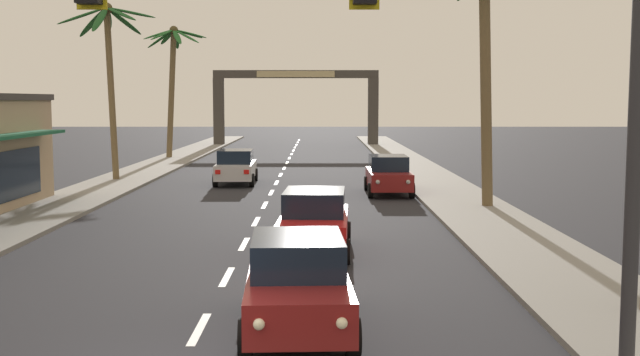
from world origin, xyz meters
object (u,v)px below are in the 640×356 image
traffic_signal_mast (375,18)px  sedan_third_in_queue (312,221)px  palm_left_third (107,50)px  palm_left_farthest (171,65)px  sedan_lead_at_stop_bar (296,283)px  palm_right_second (483,53)px  sedan_oncoming_far (234,167)px  town_gateway_arch (294,97)px  sedan_parked_nearest_kerb (386,175)px

traffic_signal_mast → sedan_third_in_queue: 10.83m
palm_left_third → palm_left_farthest: size_ratio=0.97×
traffic_signal_mast → sedan_lead_at_stop_bar: bearing=113.1°
traffic_signal_mast → palm_left_third: 30.41m
traffic_signal_mast → palm_right_second: size_ratio=1.27×
palm_left_farthest → palm_left_third: bearing=-91.0°
sedan_third_in_queue → sedan_oncoming_far: 17.77m
traffic_signal_mast → sedan_oncoming_far: traffic_signal_mast is taller
traffic_signal_mast → palm_left_third: size_ratio=1.29×
sedan_lead_at_stop_bar → town_gateway_arch: bearing=91.8°
traffic_signal_mast → palm_left_third: (-11.20, 28.24, 1.37)m
palm_left_third → sedan_oncoming_far: bearing=-9.3°
sedan_third_in_queue → sedan_parked_nearest_kerb: 13.56m
sedan_oncoming_far → palm_left_farthest: (-6.04, 16.28, 5.63)m
palm_right_second → town_gateway_arch: bearing=101.3°
sedan_third_in_queue → sedan_oncoming_far: same height
palm_left_third → town_gateway_arch: palm_left_third is taller
sedan_third_in_queue → sedan_oncoming_far: bearing=102.9°
traffic_signal_mast → palm_right_second: palm_right_second is taller
sedan_oncoming_far → sedan_parked_nearest_kerb: bearing=-30.2°
traffic_signal_mast → town_gateway_arch: bearing=92.8°
sedan_lead_at_stop_bar → town_gateway_arch: size_ratio=0.31×
traffic_signal_mast → sedan_parked_nearest_kerb: 23.58m
sedan_third_in_queue → palm_left_farthest: palm_left_farthest is taller
sedan_lead_at_stop_bar → palm_left_third: (-10.03, 25.48, 5.72)m
sedan_lead_at_stop_bar → sedan_parked_nearest_kerb: (3.38, 20.32, 0.00)m
palm_left_third → palm_right_second: palm_right_second is taller
palm_left_third → town_gateway_arch: (8.26, 31.36, -2.20)m
traffic_signal_mast → palm_left_farthest: 44.86m
sedan_parked_nearest_kerb → palm_left_third: palm_left_third is taller
palm_left_farthest → sedan_lead_at_stop_bar: bearing=-76.5°
sedan_third_in_queue → palm_left_third: palm_left_third is taller
town_gateway_arch → palm_right_second: bearing=-78.7°
sedan_oncoming_far → palm_right_second: (10.22, -8.90, 4.96)m
traffic_signal_mast → sedan_third_in_queue: size_ratio=2.53×
palm_right_second → palm_left_third: bearing=149.0°
sedan_third_in_queue → palm_right_second: palm_right_second is taller
sedan_third_in_queue → sedan_oncoming_far: (-3.96, 17.32, 0.00)m
traffic_signal_mast → sedan_lead_at_stop_bar: size_ratio=2.53×
sedan_third_in_queue → town_gateway_arch: size_ratio=0.30×
sedan_oncoming_far → town_gateway_arch: bearing=86.6°
palm_left_farthest → town_gateway_arch: size_ratio=0.62×
sedan_parked_nearest_kerb → town_gateway_arch: town_gateway_arch is taller
sedan_parked_nearest_kerb → town_gateway_arch: (-5.15, 36.53, 3.52)m
sedan_lead_at_stop_bar → palm_left_third: 27.97m
traffic_signal_mast → palm_right_second: bearing=73.8°
sedan_third_in_queue → palm_left_third: 21.80m
sedan_third_in_queue → sedan_parked_nearest_kerb: size_ratio=1.01×
sedan_parked_nearest_kerb → palm_left_third: 15.46m
sedan_third_in_queue → palm_right_second: (6.26, 8.42, 4.96)m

